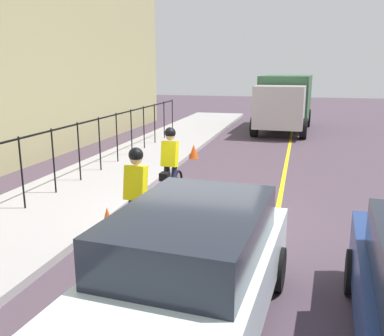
# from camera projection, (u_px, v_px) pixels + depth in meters

# --- Properties ---
(ground_plane) EXTENTS (80.00, 80.00, 0.00)m
(ground_plane) POSITION_uv_depth(u_px,v_px,m) (201.00, 217.00, 9.17)
(ground_plane) COLOR #4C3C49
(lane_line_centre) EXTENTS (36.00, 0.12, 0.01)m
(lane_line_centre) POSITION_uv_depth(u_px,v_px,m) (275.00, 223.00, 8.78)
(lane_line_centre) COLOR yellow
(lane_line_centre) RESTS_ON ground
(sidewalk) EXTENTS (40.00, 3.20, 0.15)m
(sidewalk) POSITION_uv_depth(u_px,v_px,m) (62.00, 201.00, 9.98)
(sidewalk) COLOR #A39FA0
(sidewalk) RESTS_ON ground
(iron_fence) EXTENTS (18.45, 0.04, 1.60)m
(iron_fence) POSITION_uv_depth(u_px,v_px,m) (66.00, 144.00, 10.74)
(iron_fence) COLOR black
(iron_fence) RESTS_ON sidewalk
(cyclist_lead) EXTENTS (1.71, 0.37, 1.83)m
(cyclist_lead) POSITION_uv_depth(u_px,v_px,m) (170.00, 166.00, 9.91)
(cyclist_lead) COLOR black
(cyclist_lead) RESTS_ON ground
(cyclist_follow) EXTENTS (1.71, 0.37, 1.83)m
(cyclist_follow) POSITION_uv_depth(u_px,v_px,m) (137.00, 198.00, 7.45)
(cyclist_follow) COLOR black
(cyclist_follow) RESTS_ON ground
(parked_sedan_rear) EXTENTS (4.52, 2.18, 1.58)m
(parked_sedan_rear) POSITION_uv_depth(u_px,v_px,m) (189.00, 273.00, 4.92)
(parked_sedan_rear) COLOR white
(parked_sedan_rear) RESTS_ON ground
(box_truck_background) EXTENTS (6.81, 2.80, 2.78)m
(box_truck_background) POSITION_uv_depth(u_px,v_px,m) (285.00, 100.00, 21.47)
(box_truck_background) COLOR #335C3B
(box_truck_background) RESTS_ON ground
(traffic_cone_near) EXTENTS (0.36, 0.36, 0.50)m
(traffic_cone_near) POSITION_uv_depth(u_px,v_px,m) (194.00, 151.00, 15.04)
(traffic_cone_near) COLOR #EA5312
(traffic_cone_near) RESTS_ON ground
(traffic_cone_far) EXTENTS (0.36, 0.36, 0.65)m
(traffic_cone_far) POSITION_uv_depth(u_px,v_px,m) (108.00, 223.00, 7.87)
(traffic_cone_far) COLOR #F45A18
(traffic_cone_far) RESTS_ON ground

